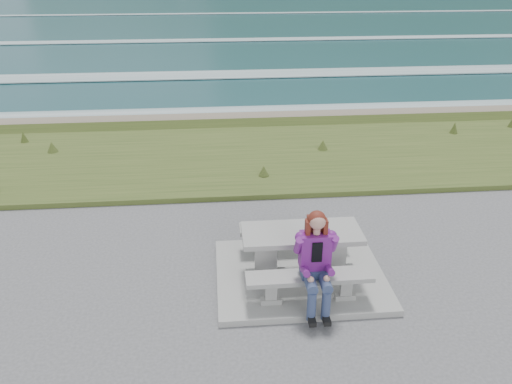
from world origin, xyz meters
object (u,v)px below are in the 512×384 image
(picnic_table, at_px, (301,241))
(bench_seaward, at_px, (294,231))
(bench_landward, at_px, (309,281))
(seated_woman, at_px, (316,276))

(picnic_table, bearing_deg, bench_seaward, 90.00)
(bench_landward, height_order, seated_woman, seated_woman)
(seated_woman, bearing_deg, bench_landward, 114.55)
(bench_landward, xyz_separation_m, seated_woman, (0.06, -0.14, 0.18))
(picnic_table, xyz_separation_m, bench_landward, (0.00, -0.70, -0.23))
(bench_seaward, relative_size, seated_woman, 1.25)
(bench_landward, relative_size, bench_seaward, 1.00)
(picnic_table, distance_m, bench_seaward, 0.74)
(bench_landward, distance_m, seated_woman, 0.24)
(picnic_table, xyz_separation_m, seated_woman, (0.06, -0.84, -0.05))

